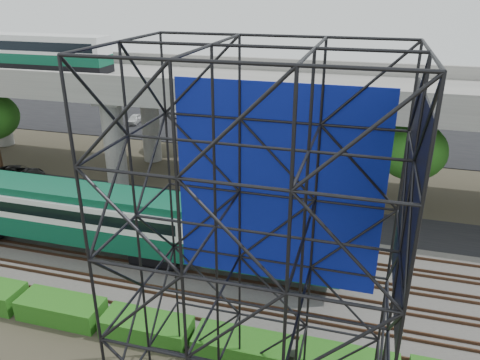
% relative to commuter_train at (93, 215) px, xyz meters
% --- Properties ---
extents(ground, '(140.00, 140.00, 0.00)m').
position_rel_commuter_train_xyz_m(ground, '(5.67, -2.00, -2.88)').
color(ground, '#474233').
rests_on(ground, ground).
extents(ballast_bed, '(90.00, 12.00, 0.20)m').
position_rel_commuter_train_xyz_m(ballast_bed, '(5.67, 0.00, -2.78)').
color(ballast_bed, slate).
rests_on(ballast_bed, ground).
extents(service_road, '(90.00, 5.00, 0.08)m').
position_rel_commuter_train_xyz_m(service_road, '(5.67, 8.50, -2.84)').
color(service_road, black).
rests_on(service_road, ground).
extents(parking_lot, '(90.00, 18.00, 0.08)m').
position_rel_commuter_train_xyz_m(parking_lot, '(5.67, 32.00, -2.84)').
color(parking_lot, black).
rests_on(parking_lot, ground).
extents(harbor_water, '(140.00, 40.00, 0.03)m').
position_rel_commuter_train_xyz_m(harbor_water, '(5.67, 54.00, -2.87)').
color(harbor_water, slate).
rests_on(harbor_water, ground).
extents(rail_tracks, '(90.00, 9.52, 0.16)m').
position_rel_commuter_train_xyz_m(rail_tracks, '(5.67, -0.00, -2.60)').
color(rail_tracks, '#472D1E').
rests_on(rail_tracks, ballast_bed).
extents(commuter_train, '(29.30, 3.06, 4.30)m').
position_rel_commuter_train_xyz_m(commuter_train, '(0.00, 0.00, 0.00)').
color(commuter_train, black).
rests_on(commuter_train, rail_tracks).
extents(overpass, '(80.00, 12.00, 12.40)m').
position_rel_commuter_train_xyz_m(overpass, '(4.35, 14.00, 5.33)').
color(overpass, '#9E9B93').
rests_on(overpass, ground).
extents(scaffold_tower, '(9.36, 6.36, 15.00)m').
position_rel_commuter_train_xyz_m(scaffold_tower, '(13.30, -9.98, 4.59)').
color(scaffold_tower, black).
rests_on(scaffold_tower, ground).
extents(hedge_strip, '(34.60, 1.80, 1.20)m').
position_rel_commuter_train_xyz_m(hedge_strip, '(6.68, -6.30, -2.32)').
color(hedge_strip, '#1A5513').
rests_on(hedge_strip, ground).
extents(trees, '(40.94, 16.94, 7.69)m').
position_rel_commuter_train_xyz_m(trees, '(1.00, 14.17, 2.69)').
color(trees, '#382314').
rests_on(trees, ground).
extents(suv, '(4.86, 2.89, 1.26)m').
position_rel_commuter_train_xyz_m(suv, '(-13.67, 9.13, -2.17)').
color(suv, black).
rests_on(suv, service_road).
extents(parked_cars, '(35.66, 9.65, 1.31)m').
position_rel_commuter_train_xyz_m(parked_cars, '(6.64, 31.89, -2.20)').
color(parked_cars, silver).
rests_on(parked_cars, parking_lot).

